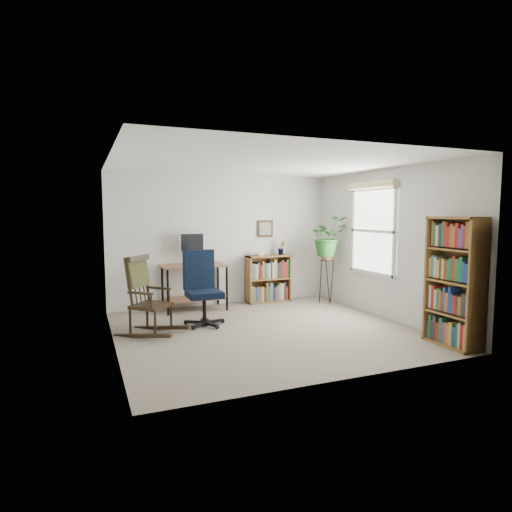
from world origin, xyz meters
name	(u,v)px	position (x,y,z in m)	size (l,w,h in m)	color
floor	(266,330)	(0.00, 0.00, 0.00)	(4.20, 4.00, 0.00)	gray
ceiling	(267,163)	(0.00, 0.00, 2.40)	(4.20, 4.00, 0.00)	white
wall_back	(224,240)	(0.00, 2.00, 1.20)	(4.20, 0.00, 2.40)	silver
wall_front	(347,263)	(0.00, -2.00, 1.20)	(4.20, 0.00, 2.40)	silver
wall_left	(112,253)	(-2.10, 0.00, 1.20)	(0.00, 4.00, 2.40)	silver
wall_right	(386,244)	(2.10, 0.00, 1.20)	(0.00, 4.00, 2.40)	silver
window	(372,231)	(2.06, 0.30, 1.40)	(0.12, 1.20, 1.50)	silver
desk	(194,287)	(-0.64, 1.70, 0.40)	(1.12, 0.61, 0.80)	#8F613F
monitor	(192,248)	(-0.64, 1.84, 1.08)	(0.46, 0.16, 0.56)	silver
keyboard	(196,264)	(-0.64, 1.58, 0.82)	(0.40, 0.15, 0.03)	black
office_chair	(204,288)	(-0.76, 0.60, 0.58)	(0.63, 0.63, 1.15)	black
rocking_chair	(151,295)	(-1.58, 0.42, 0.56)	(0.58, 0.97, 1.13)	black
low_bookshelf	(268,279)	(0.83, 1.82, 0.45)	(0.85, 0.28, 0.90)	brown
tall_bookshelf	(454,282)	(1.92, -1.56, 0.83)	(0.31, 0.72, 1.65)	brown
plant_stand	(327,278)	(1.80, 1.29, 0.48)	(0.27, 0.27, 0.97)	black
spider_plant	(328,217)	(1.80, 1.29, 1.63)	(1.69, 1.88, 1.46)	#276B25
potted_plant_small	(281,252)	(1.11, 1.83, 0.95)	(0.13, 0.24, 0.11)	#276B25
framed_picture	(265,229)	(0.83, 1.97, 1.40)	(0.32, 0.04, 0.32)	black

